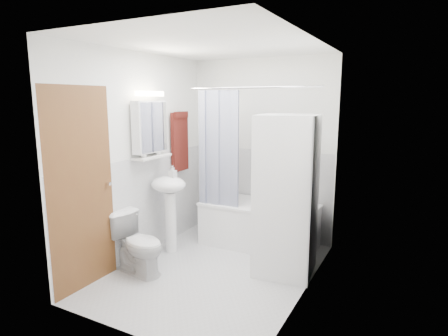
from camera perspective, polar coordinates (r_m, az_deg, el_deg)
The scene contains 20 objects.
floor at distance 4.28m, azimuth -1.49°, elevation -15.41°, with size 2.60×2.60×0.00m, color #B5B5BA.
room_walls at distance 3.87m, azimuth -1.60°, elevation 4.79°, with size 2.60×2.60×2.60m.
wainscot at distance 4.30m, azimuth 0.39°, elevation -6.69°, with size 1.98×2.58×2.58m.
door at distance 4.09m, azimuth -17.15°, elevation -2.28°, with size 0.05×2.00×2.00m.
bathtub at distance 4.88m, azimuth 5.35°, elevation -8.28°, with size 1.45×0.69×0.56m.
tub_spout at distance 4.96m, azimuth 9.06°, elevation -1.23°, with size 0.04×0.04×0.12m, color silver.
curtain_rod at distance 4.36m, azimuth 4.28°, elevation 12.15°, with size 0.02×0.02×1.63m, color silver.
shower_curtain at distance 4.60m, azimuth -0.91°, elevation 2.72°, with size 0.55×0.02×1.45m.
sink at distance 4.61m, azimuth -8.35°, elevation -4.31°, with size 0.44×0.37×1.04m.
medicine_cabinet at distance 4.46m, azimuth -11.21°, elevation 6.35°, with size 0.13×0.50×0.71m.
shelf at distance 4.49m, azimuth -10.90°, elevation 1.70°, with size 0.18×0.54×0.03m, color silver.
shower_caddy at distance 4.89m, azimuth 9.67°, elevation 1.85°, with size 0.22×0.06×0.02m, color silver.
towel at distance 5.02m, azimuth -6.75°, elevation 4.20°, with size 0.07×0.33×0.80m.
washer_dryer at distance 4.05m, azimuth 9.45°, elevation -4.16°, with size 0.68×0.67×1.71m.
toilet at distance 4.24m, azimuth -12.94°, elevation -11.20°, with size 0.37×0.66×0.65m, color white.
soap_pump at distance 4.54m, azimuth -7.84°, elevation -1.32°, with size 0.08×0.17×0.08m, color gray.
shelf_bottle at distance 4.37m, azimuth -12.15°, elevation 2.04°, with size 0.07×0.18×0.07m, color gray.
shelf_cup at distance 4.57m, azimuth -9.99°, elevation 2.68°, with size 0.10×0.09×0.10m, color gray.
shampoo_a at distance 4.89m, azimuth 9.18°, elevation 2.77°, with size 0.13×0.17×0.13m, color gray.
shampoo_b at distance 4.86m, azimuth 10.52°, elevation 2.37°, with size 0.08×0.21×0.08m, color navy.
Camera 1 is at (1.89, -3.36, 1.87)m, focal length 30.00 mm.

